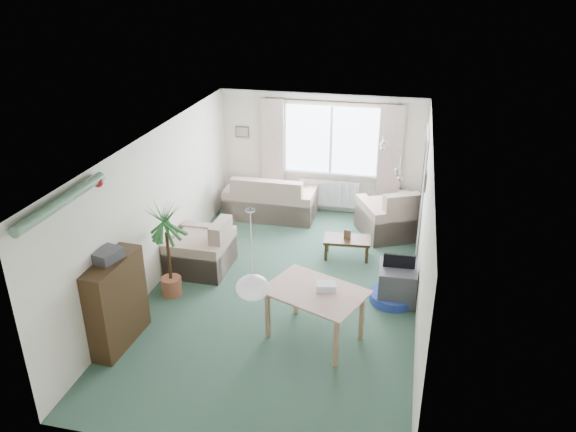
% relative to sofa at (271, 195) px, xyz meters
% --- Properties ---
extents(ground, '(6.50, 6.50, 0.00)m').
position_rel_sofa_xyz_m(ground, '(0.90, -2.75, -0.44)').
color(ground, '#2F4E3E').
extents(window, '(1.80, 0.03, 1.30)m').
position_rel_sofa_xyz_m(window, '(1.10, 0.48, 1.06)').
color(window, white).
extents(curtain_rod, '(2.60, 0.03, 0.03)m').
position_rel_sofa_xyz_m(curtain_rod, '(1.10, 0.40, 1.83)').
color(curtain_rod, black).
extents(curtain_left, '(0.45, 0.08, 2.00)m').
position_rel_sofa_xyz_m(curtain_left, '(-0.05, 0.38, 0.83)').
color(curtain_left, beige).
extents(curtain_right, '(0.45, 0.08, 2.00)m').
position_rel_sofa_xyz_m(curtain_right, '(2.25, 0.38, 0.83)').
color(curtain_right, beige).
extents(radiator, '(1.20, 0.10, 0.55)m').
position_rel_sofa_xyz_m(radiator, '(1.10, 0.44, -0.04)').
color(radiator, white).
extents(doorway, '(0.03, 0.95, 2.00)m').
position_rel_sofa_xyz_m(doorway, '(2.88, -0.55, 0.56)').
color(doorway, black).
extents(pendant_lamp, '(0.36, 0.36, 0.36)m').
position_rel_sofa_xyz_m(pendant_lamp, '(1.10, -5.05, 1.04)').
color(pendant_lamp, white).
extents(tinsel_garland, '(1.60, 1.60, 0.12)m').
position_rel_sofa_xyz_m(tinsel_garland, '(-1.02, -5.05, 1.84)').
color(tinsel_garland, '#196626').
extents(bauble_cluster_a, '(0.20, 0.20, 0.20)m').
position_rel_sofa_xyz_m(bauble_cluster_a, '(2.20, -1.85, 1.78)').
color(bauble_cluster_a, silver).
extents(bauble_cluster_b, '(0.20, 0.20, 0.20)m').
position_rel_sofa_xyz_m(bauble_cluster_b, '(2.50, -3.05, 1.78)').
color(bauble_cluster_b, silver).
extents(wall_picture_back, '(0.28, 0.03, 0.22)m').
position_rel_sofa_xyz_m(wall_picture_back, '(-0.70, 0.48, 1.11)').
color(wall_picture_back, brown).
extents(wall_picture_right, '(0.03, 0.24, 0.30)m').
position_rel_sofa_xyz_m(wall_picture_right, '(2.88, -1.55, 1.11)').
color(wall_picture_right, brown).
extents(sofa, '(1.75, 0.93, 0.88)m').
position_rel_sofa_xyz_m(sofa, '(0.00, 0.00, 0.00)').
color(sofa, '#BAA58D').
rests_on(sofa, ground).
extents(armchair_corner, '(1.39, 1.36, 0.94)m').
position_rel_sofa_xyz_m(armchair_corner, '(2.37, -0.31, 0.03)').
color(armchair_corner, beige).
rests_on(armchair_corner, ground).
extents(armchair_left, '(0.95, 1.00, 0.88)m').
position_rel_sofa_xyz_m(armchair_left, '(-0.60, -2.33, 0.00)').
color(armchair_left, beige).
rests_on(armchair_left, ground).
extents(coffee_table, '(0.82, 0.50, 0.35)m').
position_rel_sofa_xyz_m(coffee_table, '(1.70, -1.42, -0.26)').
color(coffee_table, black).
rests_on(coffee_table, ground).
extents(photo_frame, '(0.12, 0.03, 0.16)m').
position_rel_sofa_xyz_m(photo_frame, '(1.70, -1.42, -0.00)').
color(photo_frame, brown).
rests_on(photo_frame, coffee_table).
extents(bookshelf, '(0.39, 1.02, 1.23)m').
position_rel_sofa_xyz_m(bookshelf, '(-0.94, -4.45, 0.18)').
color(bookshelf, black).
rests_on(bookshelf, ground).
extents(hifi_box, '(0.36, 0.41, 0.14)m').
position_rel_sofa_xyz_m(hifi_box, '(-0.98, -4.43, 0.86)').
color(hifi_box, '#39393E').
rests_on(hifi_box, bookshelf).
extents(houseplant, '(0.77, 0.77, 1.53)m').
position_rel_sofa_xyz_m(houseplant, '(-0.75, -3.20, 0.33)').
color(houseplant, '#1A4C22').
rests_on(houseplant, ground).
extents(dining_table, '(1.36, 1.15, 0.72)m').
position_rel_sofa_xyz_m(dining_table, '(1.56, -3.79, -0.08)').
color(dining_table, tan).
rests_on(dining_table, ground).
extents(gift_box, '(0.28, 0.23, 0.12)m').
position_rel_sofa_xyz_m(gift_box, '(1.69, -3.74, 0.34)').
color(gift_box, white).
rests_on(gift_box, dining_table).
extents(tv_cube, '(0.57, 0.63, 0.55)m').
position_rel_sofa_xyz_m(tv_cube, '(2.60, -2.59, -0.16)').
color(tv_cube, '#414046').
rests_on(tv_cube, ground).
extents(pet_bed, '(0.78, 0.78, 0.14)m').
position_rel_sofa_xyz_m(pet_bed, '(2.55, -2.64, -0.37)').
color(pet_bed, navy).
rests_on(pet_bed, ground).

